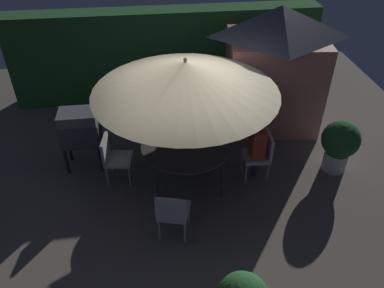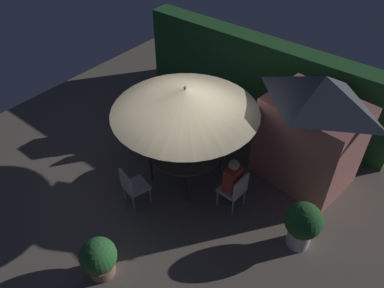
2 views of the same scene
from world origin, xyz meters
name	(u,v)px [view 2 (image 2 of 2)]	position (x,y,z in m)	size (l,w,h in m)	color
ground_plane	(175,180)	(0.00, 0.00, 0.00)	(11.00, 11.00, 0.00)	#6B6056
hedge_backdrop	(260,78)	(0.00, 3.50, 1.06)	(7.09, 0.61, 2.12)	#28602D
garden_shed	(312,129)	(2.13, 1.95, 1.32)	(2.19, 1.78, 2.59)	#B26B60
patio_table	(186,151)	(0.11, 0.26, 0.75)	(1.57, 1.57, 0.80)	#47423D
patio_umbrella	(185,100)	(0.11, 0.26, 2.08)	(2.98, 2.98, 2.40)	#4C4C51
bbq_grill	(144,104)	(-1.76, 0.90, 0.85)	(0.70, 0.50, 1.20)	#47474C
chair_near_shed	(235,189)	(1.46, 0.20, 0.52)	(0.49, 0.48, 0.90)	silver
chair_far_side	(228,135)	(0.36, 1.54, 0.52)	(0.54, 0.54, 0.90)	silver
chair_toward_hedge	(149,133)	(-1.18, 0.43, 0.52)	(0.52, 0.52, 0.90)	silver
chair_toward_house	(132,185)	(-0.24, -1.04, 0.52)	(0.57, 0.57, 0.90)	silver
potted_plant_by_shed	(99,258)	(0.48, -2.56, 0.45)	(0.65, 0.65, 0.83)	#936651
potted_plant_by_grill	(303,224)	(2.93, 0.20, 0.60)	(0.70, 0.70, 1.04)	silver
person_in_red	(233,178)	(1.37, 0.20, 0.78)	(0.26, 0.35, 1.26)	#CC3D33
person_in_blue	(226,128)	(0.34, 1.46, 0.78)	(0.38, 0.30, 1.26)	#3866B2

